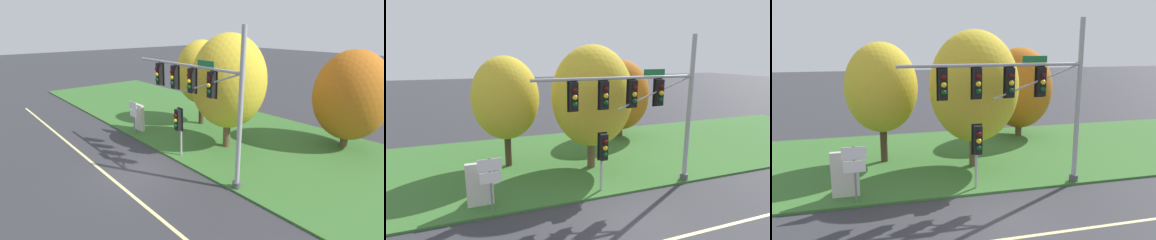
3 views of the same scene
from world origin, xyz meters
The scene contains 10 objects.
ground_plane centered at (0.00, 0.00, 0.00)m, with size 160.00×160.00×0.00m, color #333338.
lane_stripe centered at (0.00, -1.20, 0.00)m, with size 36.00×0.16×0.01m, color beige.
grass_verge centered at (0.00, 8.25, 0.05)m, with size 48.00×11.50×0.10m, color #386B2D.
traffic_signal_mast centered at (1.74, 2.78, 4.37)m, with size 8.08×0.49×7.29m.
pedestrian_signal_near_kerb centered at (-0.18, 2.95, 2.15)m, with size 0.46×0.55×2.87m.
route_sign_post centered at (-5.22, 2.92, 1.64)m, with size 0.95×0.08×2.31m.
tree_nearest_road centered at (-3.87, 8.00, 4.05)m, with size 3.73×3.73×6.30m.
tree_left_of_mast centered at (0.57, 6.13, 4.19)m, with size 4.46×4.46×6.89m.
tree_behind_signpost centered at (5.37, 11.66, 3.36)m, with size 4.33×4.33×5.97m.
info_kiosk centered at (-5.63, 3.58, 1.04)m, with size 1.10×0.24×1.90m.
Camera 1 is at (12.47, -6.83, 7.34)m, focal length 28.00 mm.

